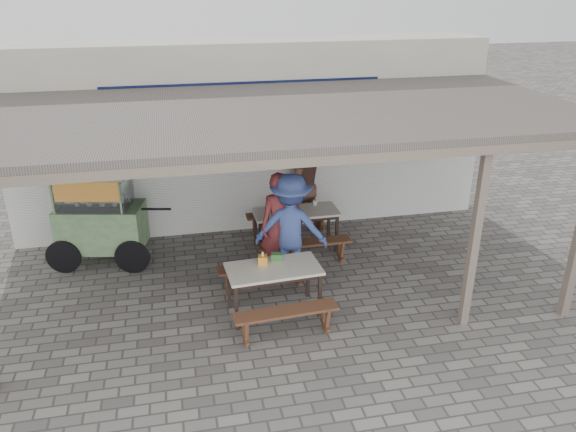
# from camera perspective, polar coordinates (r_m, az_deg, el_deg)

# --- Properties ---
(ground) EXTENTS (60.00, 60.00, 0.00)m
(ground) POSITION_cam_1_polar(r_m,az_deg,el_deg) (8.56, 0.21, -9.27)
(ground) COLOR slate
(ground) RESTS_ON ground
(back_wall) EXTENTS (9.00, 1.28, 3.50)m
(back_wall) POSITION_cam_1_polar(r_m,az_deg,el_deg) (11.11, -3.70, 8.28)
(back_wall) COLOR beige
(back_wall) RESTS_ON ground
(warung_roof) EXTENTS (9.00, 4.21, 2.81)m
(warung_roof) POSITION_cam_1_polar(r_m,az_deg,el_deg) (8.30, -0.98, 10.15)
(warung_roof) COLOR #5E5550
(warung_roof) RESTS_ON ground
(table_left) EXTENTS (1.50, 0.64, 0.75)m
(table_left) POSITION_cam_1_polar(r_m,az_deg,el_deg) (9.97, 0.81, 0.10)
(table_left) COLOR silver
(table_left) RESTS_ON ground
(bench_left_street) EXTENTS (1.60, 0.29, 0.45)m
(bench_left_street) POSITION_cam_1_polar(r_m,az_deg,el_deg) (9.54, 1.67, -3.22)
(bench_left_street) COLOR brown
(bench_left_street) RESTS_ON ground
(bench_left_wall) EXTENTS (1.60, 0.29, 0.45)m
(bench_left_wall) POSITION_cam_1_polar(r_m,az_deg,el_deg) (10.67, 0.02, -0.18)
(bench_left_wall) COLOR brown
(bench_left_wall) RESTS_ON ground
(table_right) EXTENTS (1.38, 0.79, 0.75)m
(table_right) POSITION_cam_1_polar(r_m,az_deg,el_deg) (8.11, -1.47, -5.75)
(table_right) COLOR silver
(table_right) RESTS_ON ground
(bench_right_street) EXTENTS (1.46, 0.38, 0.45)m
(bench_right_street) POSITION_cam_1_polar(r_m,az_deg,el_deg) (7.74, -0.19, -10.25)
(bench_right_street) COLOR brown
(bench_right_street) RESTS_ON ground
(bench_right_wall) EXTENTS (1.46, 0.38, 0.45)m
(bench_right_wall) POSITION_cam_1_polar(r_m,az_deg,el_deg) (8.85, -2.53, -5.58)
(bench_right_wall) COLOR brown
(bench_right_wall) RESTS_ON ground
(vendor_cart) EXTENTS (2.11, 1.09, 1.64)m
(vendor_cart) POSITION_cam_1_polar(r_m,az_deg,el_deg) (9.95, -18.64, 0.11)
(vendor_cart) COLOR #80A06B
(vendor_cart) RESTS_ON ground
(patron_street_side) EXTENTS (0.69, 0.50, 1.79)m
(patron_street_side) POSITION_cam_1_polar(r_m,az_deg,el_deg) (8.96, -0.75, -1.15)
(patron_street_side) COLOR maroon
(patron_street_side) RESTS_ON ground
(patron_wall_side) EXTENTS (0.94, 0.76, 1.82)m
(patron_wall_side) POSITION_cam_1_polar(r_m,az_deg,el_deg) (10.72, 1.26, 3.19)
(patron_wall_side) COLOR brown
(patron_wall_side) RESTS_ON ground
(patron_right_table) EXTENTS (1.31, 0.99, 1.80)m
(patron_right_table) POSITION_cam_1_polar(r_m,az_deg,el_deg) (8.92, 0.30, -1.21)
(patron_right_table) COLOR #3C519A
(patron_right_table) RESTS_ON ground
(tissue_box) EXTENTS (0.15, 0.15, 0.13)m
(tissue_box) POSITION_cam_1_polar(r_m,az_deg,el_deg) (8.14, -2.58, -4.47)
(tissue_box) COLOR orange
(tissue_box) RESTS_ON table_right
(donation_box) EXTENTS (0.18, 0.14, 0.11)m
(donation_box) POSITION_cam_1_polar(r_m,az_deg,el_deg) (8.25, -1.17, -4.17)
(donation_box) COLOR #346E31
(donation_box) RESTS_ON table_right
(condiment_jar) EXTENTS (0.08, 0.08, 0.09)m
(condiment_jar) POSITION_cam_1_polar(r_m,az_deg,el_deg) (10.20, 2.74, 1.39)
(condiment_jar) COLOR silver
(condiment_jar) RESTS_ON table_left
(condiment_bowl) EXTENTS (0.20, 0.20, 0.04)m
(condiment_bowl) POSITION_cam_1_polar(r_m,az_deg,el_deg) (9.98, -0.72, 0.75)
(condiment_bowl) COLOR silver
(condiment_bowl) RESTS_ON table_left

